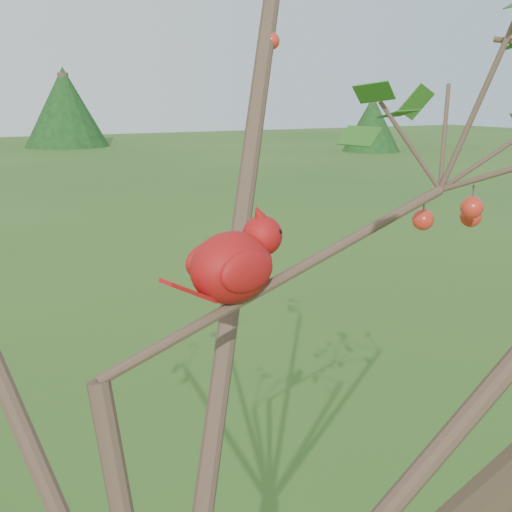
% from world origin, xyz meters
% --- Properties ---
extents(crabapple_tree, '(2.35, 2.05, 2.95)m').
position_xyz_m(crabapple_tree, '(0.03, -0.02, 2.12)').
color(crabapple_tree, '#443124').
rests_on(crabapple_tree, ground).
extents(cardinal, '(0.23, 0.14, 0.16)m').
position_xyz_m(cardinal, '(0.17, 0.08, 2.11)').
color(cardinal, '#B70F16').
rests_on(cardinal, ground).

